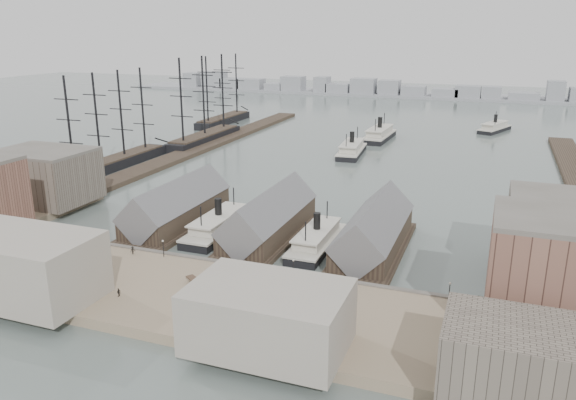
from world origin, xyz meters
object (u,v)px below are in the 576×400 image
at_px(ferry_docked_west, 219,225).
at_px(tram, 477,320).
at_px(horse_cart_left, 48,259).
at_px(horse_cart_right, 321,310).
at_px(horse_cart_center, 201,278).

relative_size(ferry_docked_west, tram, 2.49).
xyz_separation_m(tram, horse_cart_left, (-86.27, -2.26, -1.10)).
distance_m(tram, horse_cart_right, 25.72).
distance_m(tram, horse_cart_left, 86.31).
relative_size(horse_cart_center, horse_cart_right, 0.97).
height_order(ferry_docked_west, horse_cart_center, ferry_docked_west).
xyz_separation_m(ferry_docked_west, horse_cart_left, (-23.14, -33.49, 0.57)).
xyz_separation_m(ferry_docked_west, tram, (63.13, -31.23, 1.67)).
height_order(horse_cart_left, horse_cart_right, horse_cart_left).
height_order(horse_cart_left, horse_cart_center, horse_cart_left).
xyz_separation_m(horse_cart_center, horse_cart_right, (25.96, -4.32, 0.08)).
height_order(tram, horse_cart_right, tram).
height_order(tram, horse_cart_left, tram).
bearing_deg(horse_cart_left, ferry_docked_west, -39.50).
bearing_deg(ferry_docked_west, horse_cart_center, -68.97).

